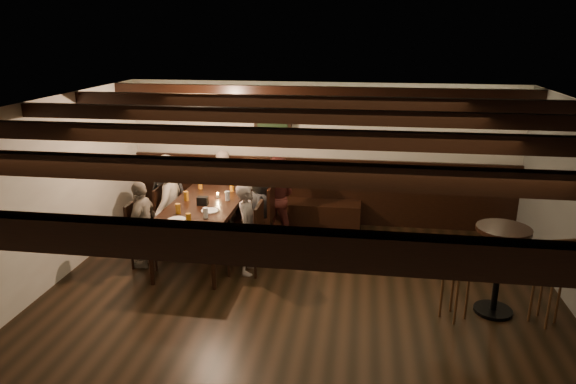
% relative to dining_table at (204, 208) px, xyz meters
% --- Properties ---
extents(room, '(7.00, 7.00, 7.00)m').
position_rel_dining_table_xyz_m(room, '(1.26, 0.36, 0.33)').
color(room, black).
rests_on(room, ground).
extents(dining_table, '(0.97, 2.15, 0.80)m').
position_rel_dining_table_xyz_m(dining_table, '(0.00, 0.00, 0.00)').
color(dining_table, black).
rests_on(dining_table, floor).
extents(chair_left_near, '(0.40, 0.40, 0.87)m').
position_rel_dining_table_xyz_m(chair_left_near, '(-0.72, 0.45, -0.47)').
color(chair_left_near, black).
rests_on(chair_left_near, floor).
extents(chair_left_far, '(0.43, 0.43, 0.93)m').
position_rel_dining_table_xyz_m(chair_left_far, '(-0.72, -0.45, -0.45)').
color(chair_left_far, black).
rests_on(chair_left_far, floor).
extents(chair_right_near, '(0.45, 0.45, 0.97)m').
position_rel_dining_table_xyz_m(chair_right_near, '(0.72, 0.45, -0.44)').
color(chair_right_near, black).
rests_on(chair_right_near, floor).
extents(chair_right_far, '(0.46, 0.46, 0.99)m').
position_rel_dining_table_xyz_m(chair_right_far, '(0.72, -0.45, -0.43)').
color(chair_right_far, black).
rests_on(chair_right_far, floor).
extents(person_bench_left, '(0.62, 0.41, 1.27)m').
position_rel_dining_table_xyz_m(person_bench_left, '(-0.90, 0.90, -0.10)').
color(person_bench_left, '#2A2A2D').
rests_on(person_bench_left, floor).
extents(person_bench_centre, '(0.50, 0.33, 1.36)m').
position_rel_dining_table_xyz_m(person_bench_centre, '(0.00, 1.05, -0.06)').
color(person_bench_centre, gray).
rests_on(person_bench_centre, floor).
extents(person_bench_right, '(0.65, 0.50, 1.32)m').
position_rel_dining_table_xyz_m(person_bench_right, '(0.90, 0.90, -0.08)').
color(person_bench_right, '#58211E').
rests_on(person_bench_right, floor).
extents(person_left_near, '(0.52, 0.90, 1.38)m').
position_rel_dining_table_xyz_m(person_left_near, '(-0.75, 0.45, -0.05)').
color(person_left_near, gray).
rests_on(person_left_near, floor).
extents(person_left_far, '(0.30, 0.73, 1.24)m').
position_rel_dining_table_xyz_m(person_left_far, '(-0.75, -0.45, -0.12)').
color(person_left_far, gray).
rests_on(person_left_far, floor).
extents(person_right_near, '(0.39, 0.59, 1.21)m').
position_rel_dining_table_xyz_m(person_right_near, '(0.75, 0.45, -0.13)').
color(person_right_near, '#232325').
rests_on(person_right_near, floor).
extents(person_right_far, '(0.31, 0.46, 1.27)m').
position_rel_dining_table_xyz_m(person_right_far, '(0.75, -0.45, -0.10)').
color(person_right_far, gray).
rests_on(person_right_far, floor).
extents(pint_a, '(0.07, 0.07, 0.14)m').
position_rel_dining_table_xyz_m(pint_a, '(-0.28, 0.70, 0.14)').
color(pint_a, '#BF7219').
rests_on(pint_a, dining_table).
extents(pint_b, '(0.07, 0.07, 0.14)m').
position_rel_dining_table_xyz_m(pint_b, '(0.25, 0.65, 0.14)').
color(pint_b, '#BF7219').
rests_on(pint_b, dining_table).
extents(pint_c, '(0.07, 0.07, 0.14)m').
position_rel_dining_table_xyz_m(pint_c, '(-0.30, 0.10, 0.14)').
color(pint_c, '#BF7219').
rests_on(pint_c, dining_table).
extents(pint_d, '(0.07, 0.07, 0.14)m').
position_rel_dining_table_xyz_m(pint_d, '(0.30, 0.20, 0.14)').
color(pint_d, silver).
rests_on(pint_d, dining_table).
extents(pint_e, '(0.07, 0.07, 0.14)m').
position_rel_dining_table_xyz_m(pint_e, '(-0.22, -0.45, 0.14)').
color(pint_e, '#BF7219').
rests_on(pint_e, dining_table).
extents(pint_f, '(0.07, 0.07, 0.14)m').
position_rel_dining_table_xyz_m(pint_f, '(0.20, -0.55, 0.14)').
color(pint_f, silver).
rests_on(pint_f, dining_table).
extents(pint_g, '(0.07, 0.07, 0.14)m').
position_rel_dining_table_xyz_m(pint_g, '(0.05, -0.80, 0.14)').
color(pint_g, '#BF7219').
rests_on(pint_g, dining_table).
extents(plate_near, '(0.24, 0.24, 0.01)m').
position_rel_dining_table_xyz_m(plate_near, '(-0.15, -0.70, 0.07)').
color(plate_near, white).
rests_on(plate_near, dining_table).
extents(plate_far, '(0.24, 0.24, 0.01)m').
position_rel_dining_table_xyz_m(plate_far, '(0.18, -0.30, 0.07)').
color(plate_far, white).
rests_on(plate_far, dining_table).
extents(condiment_caddy, '(0.15, 0.10, 0.12)m').
position_rel_dining_table_xyz_m(condiment_caddy, '(-0.00, -0.05, 0.13)').
color(condiment_caddy, black).
rests_on(condiment_caddy, dining_table).
extents(candle, '(0.05, 0.05, 0.05)m').
position_rel_dining_table_xyz_m(candle, '(0.12, 0.30, 0.09)').
color(candle, beige).
rests_on(candle, dining_table).
extents(high_top_table, '(0.61, 0.61, 1.08)m').
position_rel_dining_table_xyz_m(high_top_table, '(3.85, -1.07, -0.03)').
color(high_top_table, black).
rests_on(high_top_table, floor).
extents(bar_stool_left, '(0.34, 0.36, 1.09)m').
position_rel_dining_table_xyz_m(bar_stool_left, '(3.35, -1.28, -0.33)').
color(bar_stool_left, '#3A1E12').
rests_on(bar_stool_left, floor).
extents(bar_stool_right, '(0.37, 0.38, 1.09)m').
position_rel_dining_table_xyz_m(bar_stool_right, '(4.36, -1.23, -0.33)').
color(bar_stool_right, '#3A1E12').
rests_on(bar_stool_right, floor).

